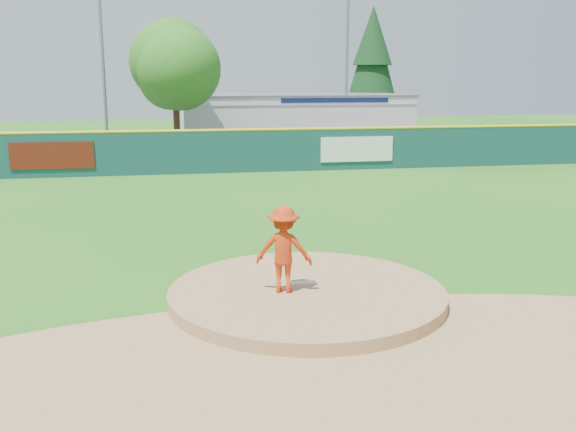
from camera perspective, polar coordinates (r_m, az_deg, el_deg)
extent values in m
plane|color=#286B19|center=(12.94, 1.67, -7.47)|extent=(120.00, 120.00, 0.00)
cylinder|color=#9E774C|center=(12.94, 1.67, -7.47)|extent=(5.50, 5.50, 0.50)
cube|color=white|center=(13.13, 1.40, -5.93)|extent=(0.60, 0.15, 0.04)
cylinder|color=#9E774C|center=(10.24, 5.38, -12.95)|extent=(15.40, 15.40, 0.01)
cube|color=#38383A|center=(39.23, -6.89, 5.69)|extent=(44.00, 16.00, 0.02)
imported|color=red|center=(12.43, -0.38, -2.98)|extent=(1.24, 0.93, 1.70)
imported|color=white|center=(34.37, 1.94, 6.14)|extent=(5.70, 3.25, 1.50)
cube|color=silver|center=(44.83, 0.36, 8.60)|extent=(15.00, 8.00, 3.20)
cube|color=white|center=(40.83, 1.47, 10.22)|extent=(15.00, 0.06, 0.55)
cube|color=#0F194C|center=(41.26, 4.24, 10.22)|extent=(7.00, 0.03, 0.28)
cube|color=#59595B|center=(44.76, 0.36, 10.71)|extent=(15.20, 8.20, 0.12)
cube|color=#5E180D|center=(30.42, -20.24, 5.06)|extent=(3.60, 0.04, 1.20)
cube|color=white|center=(31.35, 6.15, 5.93)|extent=(3.60, 0.04, 1.20)
cube|color=#134040|center=(30.20, -5.72, 5.70)|extent=(40.00, 0.10, 2.00)
cylinder|color=yellow|center=(30.11, -5.76, 7.59)|extent=(40.00, 0.14, 0.14)
cylinder|color=#382314|center=(37.03, -9.83, 7.23)|extent=(0.36, 0.36, 2.60)
sphere|color=#387F23|center=(36.90, -10.01, 12.27)|extent=(5.60, 5.60, 5.60)
cylinder|color=#382314|center=(50.51, 7.36, 7.99)|extent=(0.40, 0.40, 1.60)
cone|color=#113A16|center=(50.40, 7.51, 13.38)|extent=(4.40, 4.40, 7.90)
cylinder|color=gray|center=(39.06, -16.16, 13.35)|extent=(0.20, 0.20, 11.00)
cylinder|color=gray|center=(42.53, 5.24, 12.95)|extent=(0.20, 0.20, 10.00)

